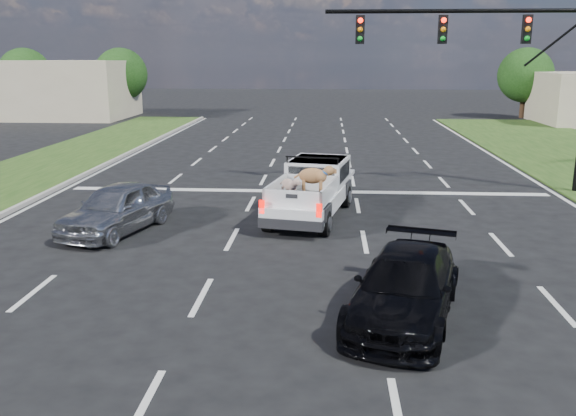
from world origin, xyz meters
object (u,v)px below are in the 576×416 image
Objects in this scene: silver_sedan at (117,208)px; black_coupe at (405,287)px; pickup_truck at (312,189)px; traffic_signal at (518,56)px.

silver_sedan reaches higher than black_coupe.
pickup_truck is 7.56m from black_coupe.
black_coupe is (1.90, -7.32, -0.23)m from pickup_truck.
traffic_signal is at bearing 41.00° from pickup_truck.
pickup_truck is 1.29× the size of silver_sedan.
pickup_truck is at bearing 36.79° from silver_sedan.
traffic_signal is 14.17m from silver_sedan.
pickup_truck is 1.20× the size of black_coupe.
traffic_signal reaches higher than silver_sedan.
pickup_truck is 5.68m from silver_sedan.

